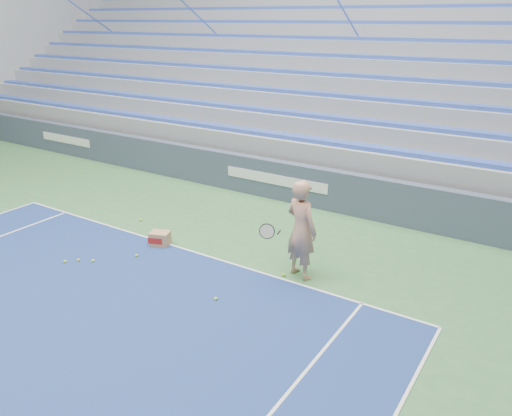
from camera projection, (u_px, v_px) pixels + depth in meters
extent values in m
cube|color=white|center=(186.00, 249.00, 11.02)|extent=(10.97, 0.05, 0.00)
cube|color=#3A4559|center=(278.00, 180.00, 13.97)|extent=(30.00, 0.30, 1.10)
cube|color=white|center=(66.00, 139.00, 18.38)|extent=(2.60, 0.02, 0.28)
cube|color=white|center=(275.00, 180.00, 13.83)|extent=(3.20, 0.02, 0.28)
cube|color=gray|center=(344.00, 147.00, 17.54)|extent=(30.00, 8.50, 1.10)
cube|color=gray|center=(345.00, 124.00, 17.25)|extent=(30.00, 8.50, 0.50)
cube|color=#324EB4|center=(291.00, 137.00, 14.10)|extent=(29.60, 0.42, 0.11)
cube|color=gray|center=(351.00, 108.00, 17.41)|extent=(30.00, 7.65, 0.50)
cube|color=#324EB4|center=(305.00, 114.00, 14.59)|extent=(29.60, 0.42, 0.11)
cube|color=gray|center=(357.00, 92.00, 17.56)|extent=(30.00, 6.80, 0.50)
cube|color=#324EB4|center=(319.00, 94.00, 15.08)|extent=(29.60, 0.42, 0.11)
cube|color=gray|center=(362.00, 76.00, 17.72)|extent=(30.00, 5.95, 0.50)
cube|color=#324EB4|center=(332.00, 74.00, 15.57)|extent=(29.60, 0.42, 0.11)
cube|color=gray|center=(368.00, 61.00, 17.87)|extent=(30.00, 5.10, 0.50)
cube|color=#324EB4|center=(344.00, 56.00, 16.06)|extent=(29.60, 0.42, 0.11)
cube|color=gray|center=(373.00, 46.00, 18.02)|extent=(30.00, 4.25, 0.50)
cube|color=#324EB4|center=(355.00, 38.00, 16.54)|extent=(29.60, 0.42, 0.11)
cube|color=gray|center=(378.00, 31.00, 18.18)|extent=(30.00, 3.40, 0.50)
cube|color=#324EB4|center=(366.00, 22.00, 17.03)|extent=(29.60, 0.42, 0.11)
cube|color=gray|center=(384.00, 16.00, 18.33)|extent=(30.00, 2.55, 0.50)
cube|color=#324EB4|center=(376.00, 7.00, 17.52)|extent=(29.60, 0.42, 0.11)
cube|color=gray|center=(389.00, 2.00, 18.49)|extent=(30.00, 1.70, 0.50)
cube|color=gray|center=(59.00, 56.00, 24.32)|extent=(0.30, 8.80, 6.10)
cube|color=gray|center=(394.00, 48.00, 20.00)|extent=(31.00, 0.40, 7.30)
cylinder|color=blue|center=(99.00, 22.00, 22.17)|extent=(0.05, 8.53, 5.04)
cylinder|color=blue|center=(205.00, 23.00, 19.13)|extent=(0.05, 8.53, 5.04)
cylinder|color=blue|center=(351.00, 24.00, 16.09)|extent=(0.05, 8.53, 5.04)
imported|color=tan|center=(301.00, 230.00, 9.58)|extent=(0.84, 0.67, 1.99)
cylinder|color=black|center=(279.00, 232.00, 9.58)|extent=(0.12, 0.27, 0.08)
cylinder|color=beige|center=(267.00, 231.00, 9.37)|extent=(0.29, 0.16, 0.28)
torus|color=black|center=(267.00, 231.00, 9.37)|extent=(0.31, 0.18, 0.30)
cube|color=#AD8053|center=(160.00, 239.00, 11.21)|extent=(0.51, 0.45, 0.32)
cube|color=#B21E19|center=(155.00, 241.00, 11.08)|extent=(0.32, 0.13, 0.14)
sphere|color=#C0D72B|center=(65.00, 262.00, 10.42)|extent=(0.07, 0.07, 0.07)
sphere|color=#C0D72B|center=(164.00, 231.00, 11.91)|extent=(0.07, 0.07, 0.07)
sphere|color=#C0D72B|center=(137.00, 256.00, 10.69)|extent=(0.07, 0.07, 0.07)
sphere|color=#C0D72B|center=(284.00, 275.00, 9.90)|extent=(0.07, 0.07, 0.07)
sphere|color=#C0D72B|center=(216.00, 299.00, 9.05)|extent=(0.07, 0.07, 0.07)
sphere|color=#C0D72B|center=(78.00, 260.00, 10.49)|extent=(0.07, 0.07, 0.07)
sphere|color=#C0D72B|center=(93.00, 261.00, 10.46)|extent=(0.07, 0.07, 0.07)
sphere|color=#C0D72B|center=(141.00, 220.00, 12.57)|extent=(0.07, 0.07, 0.07)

